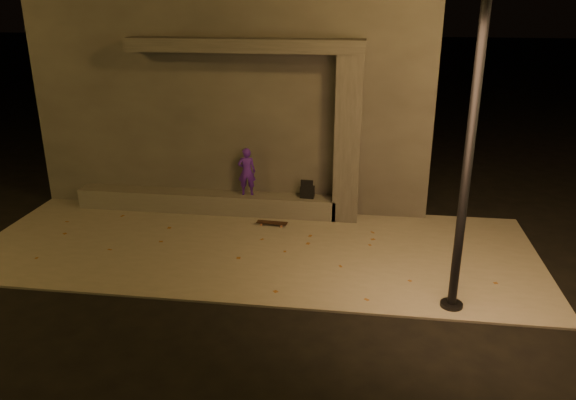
# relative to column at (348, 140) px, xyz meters

# --- Properties ---
(ground) EXTENTS (120.00, 120.00, 0.00)m
(ground) POSITION_rel_column_xyz_m (-1.70, -3.75, -1.84)
(ground) COLOR black
(ground) RESTS_ON ground
(sidewalk) EXTENTS (11.00, 4.40, 0.04)m
(sidewalk) POSITION_rel_column_xyz_m (-1.70, -1.75, -1.82)
(sidewalk) COLOR slate
(sidewalk) RESTS_ON ground
(building) EXTENTS (9.00, 5.10, 5.22)m
(building) POSITION_rel_column_xyz_m (-2.70, 2.74, 0.77)
(building) COLOR #383633
(building) RESTS_ON ground
(ledge) EXTENTS (6.00, 0.55, 0.45)m
(ledge) POSITION_rel_column_xyz_m (-3.20, 0.00, -1.58)
(ledge) COLOR #524F4A
(ledge) RESTS_ON sidewalk
(column) EXTENTS (0.55, 0.55, 3.60)m
(column) POSITION_rel_column_xyz_m (0.00, 0.00, 0.00)
(column) COLOR #383633
(column) RESTS_ON sidewalk
(canopy) EXTENTS (5.00, 0.70, 0.28)m
(canopy) POSITION_rel_column_xyz_m (-2.20, 0.05, 1.94)
(canopy) COLOR #383633
(canopy) RESTS_ON column
(skateboarder) EXTENTS (0.42, 0.30, 1.09)m
(skateboarder) POSITION_rel_column_xyz_m (-2.22, 0.00, -0.80)
(skateboarder) COLOR #3E1691
(skateboarder) RESTS_ON ledge
(backpack) EXTENTS (0.32, 0.21, 0.44)m
(backpack) POSITION_rel_column_xyz_m (-0.85, -0.00, -1.20)
(backpack) COLOR black
(backpack) RESTS_ON ledge
(skateboard) EXTENTS (0.68, 0.22, 0.07)m
(skateboard) POSITION_rel_column_xyz_m (-1.55, -0.65, -1.74)
(skateboard) COLOR black
(skateboard) RESTS_ON sidewalk
(street_lamp_0) EXTENTS (0.36, 0.36, 6.65)m
(street_lamp_0) POSITION_rel_column_xyz_m (1.88, -3.55, 1.96)
(street_lamp_0) COLOR black
(street_lamp_0) RESTS_ON ground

